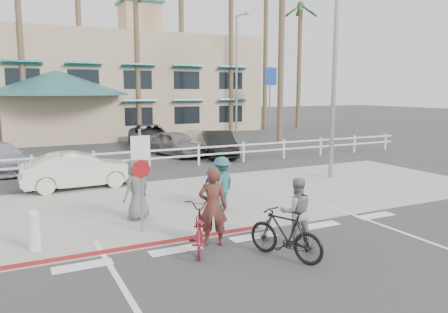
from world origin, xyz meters
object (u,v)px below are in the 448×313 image
sign_post (141,176)px  car_white_sedan (79,170)px  bike_black (285,234)px  bike_red (199,228)px

sign_post → car_white_sedan: size_ratio=0.72×
sign_post → car_white_sedan: (-0.66, 5.87, -0.79)m
sign_post → bike_black: sign_post is taller
car_white_sedan → bike_red: bearing=-170.8°
bike_red → car_white_sedan: bearing=-55.5°
sign_post → bike_red: sign_post is taller
bike_red → car_white_sedan: size_ratio=0.47×
sign_post → bike_black: size_ratio=1.61×
bike_black → car_white_sedan: bearing=-95.0°
bike_black → car_white_sedan: 9.38m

